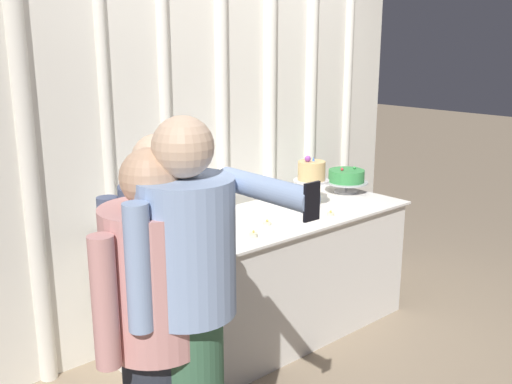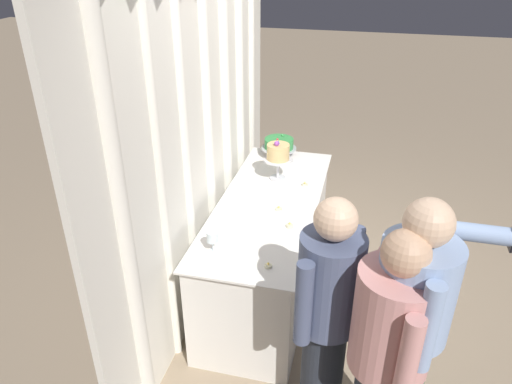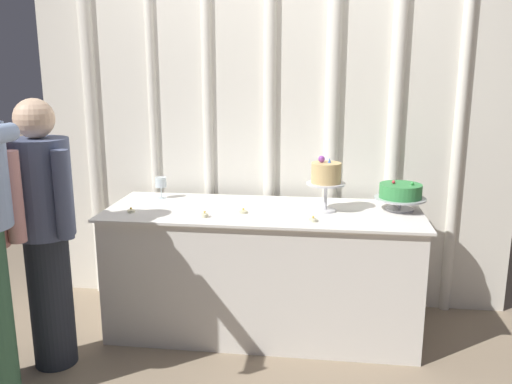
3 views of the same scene
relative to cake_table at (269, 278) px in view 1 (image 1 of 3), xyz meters
name	(u,v)px [view 1 (image 1 of 3)]	position (x,y,z in m)	size (l,w,h in m)	color
ground_plane	(280,341)	(0.00, -0.10, -0.40)	(24.00, 24.00, 0.00)	gray
draped_curtain	(221,109)	(0.00, 0.47, 1.01)	(3.22, 0.14, 2.74)	white
cake_table	(269,278)	(0.00, 0.00, 0.00)	(1.91, 0.72, 0.79)	white
cake_display_nearleft	(311,173)	(0.37, 0.01, 0.61)	(0.23, 0.23, 0.34)	silver
cake_display_nearright	(346,177)	(0.82, 0.10, 0.50)	(0.31, 0.31, 0.18)	#B2B2B7
wine_glass	(152,216)	(-0.70, 0.20, 0.50)	(0.07, 0.07, 0.14)	silver
tealight_far_left	(179,253)	(-0.77, -0.17, 0.40)	(0.04, 0.04, 0.03)	beige
tealight_near_left	(253,235)	(-0.31, -0.21, 0.41)	(0.05, 0.05, 0.04)	beige
tealight_near_right	(267,223)	(-0.11, -0.09, 0.40)	(0.05, 0.05, 0.03)	beige
tealight_far_right	(331,214)	(0.31, -0.22, 0.40)	(0.05, 0.05, 0.03)	beige
guest_man_dark_suit	(163,293)	(-1.11, -0.55, 0.41)	(0.44, 0.44, 1.48)	#282D38
guest_man_pink_jacket	(157,337)	(-1.33, -0.85, 0.41)	(0.52, 0.44, 1.49)	#282D38
guest_girl_blue_dress	(189,319)	(-1.24, -0.93, 0.48)	(0.50, 0.59, 1.60)	#3D6B4C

